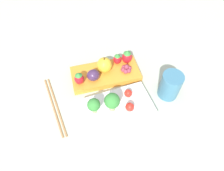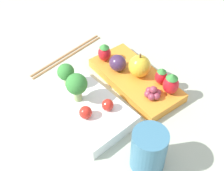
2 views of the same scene
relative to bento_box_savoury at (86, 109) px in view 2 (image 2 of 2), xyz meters
The scene contains 15 objects.
ground_plane 0.07m from the bento_box_savoury, 88.67° to the right, with size 4.00×4.00×0.00m, color #ADB7A3.
bento_box_savoury is the anchor object (origin of this frame).
bento_box_fruit 0.13m from the bento_box_savoury, 89.10° to the right, with size 0.22×0.11×0.02m.
broccoli_floret_0 0.06m from the bento_box_savoury, ahead, with size 0.04×0.04×0.06m.
broccoli_floret_1 0.08m from the bento_box_savoury, ahead, with size 0.03×0.03×0.05m.
cherry_tomato_0 0.04m from the bento_box_savoury, 143.36° to the left, with size 0.02×0.02×0.02m.
cherry_tomato_1 0.05m from the bento_box_savoury, 142.22° to the right, with size 0.02×0.02×0.02m.
apple 0.15m from the bento_box_savoury, 90.90° to the right, with size 0.05×0.05×0.06m.
strawberry_0 0.17m from the bento_box_savoury, 105.99° to the right, with size 0.03×0.03×0.04m.
strawberry_1 0.15m from the bento_box_savoury, 53.40° to the right, with size 0.03×0.03×0.04m.
strawberry_2 0.18m from the bento_box_savoury, 116.30° to the right, with size 0.03×0.03×0.05m.
plum 0.13m from the bento_box_savoury, 69.73° to the right, with size 0.04×0.04×0.04m.
grape_cluster 0.14m from the bento_box_savoury, 117.48° to the right, with size 0.04×0.03×0.03m.
drinking_cup 0.16m from the bento_box_savoury, behind, with size 0.06×0.06×0.08m.
chopsticks_pair 0.19m from the bento_box_savoury, 22.38° to the right, with size 0.04×0.21×0.01m.
Camera 2 is at (-0.34, 0.29, 0.48)m, focal length 50.00 mm.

